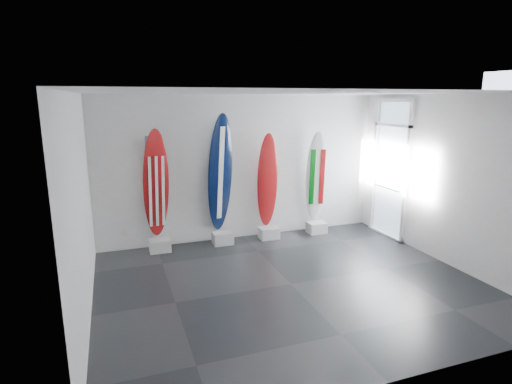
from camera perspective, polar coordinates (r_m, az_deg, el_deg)
name	(u,v)px	position (r m, az deg, el deg)	size (l,w,h in m)	color
floor	(291,284)	(6.80, 4.85, -12.60)	(6.00, 6.00, 0.00)	black
ceiling	(295,93)	(6.14, 5.39, 13.56)	(6.00, 6.00, 0.00)	white
wall_back	(243,168)	(8.60, -1.83, 3.36)	(6.00, 6.00, 0.00)	silver
wall_front	(400,248)	(4.26, 19.32, -7.40)	(6.00, 6.00, 0.00)	silver
wall_left	(81,211)	(5.77, -23.14, -2.44)	(5.00, 5.00, 0.00)	silver
wall_right	(448,181)	(8.01, 25.04, 1.44)	(5.00, 5.00, 0.00)	silver
display_block_usa	(160,245)	(8.28, -13.18, -7.24)	(0.40, 0.30, 0.24)	silver
surfboard_usa	(156,185)	(8.06, -13.69, 1.01)	(0.49, 0.08, 2.18)	maroon
display_block_navy	(223,238)	(8.49, -4.63, -6.42)	(0.40, 0.30, 0.24)	silver
surfboard_navy	(220,174)	(8.25, -4.98, 2.52)	(0.55, 0.08, 2.42)	black
display_block_swiss	(269,233)	(8.79, 1.79, -5.70)	(0.40, 0.30, 0.24)	silver
surfboard_swiss	(267,181)	(8.59, 1.60, 1.58)	(0.45, 0.08, 2.00)	maroon
display_block_italy	(317,227)	(9.25, 8.41, -4.89)	(0.40, 0.30, 0.24)	silver
surfboard_italy	(316,177)	(9.06, 8.34, 2.07)	(0.45, 0.08, 2.01)	white
wall_outlet	(124,233)	(8.46, -17.81, -5.45)	(0.09, 0.02, 0.13)	silver
glass_door	(390,171)	(9.15, 18.12, 2.83)	(0.12, 1.16, 2.85)	white
balcony	(436,207)	(10.19, 23.71, -1.97)	(2.80, 2.20, 1.20)	slate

